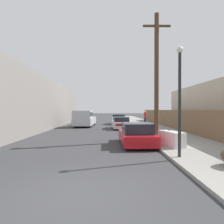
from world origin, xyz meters
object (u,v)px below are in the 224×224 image
at_px(utility_pole, 157,74).
at_px(street_lamp, 180,93).
at_px(parked_sports_car_red, 136,135).
at_px(car_parked_far, 119,120).
at_px(pedestrian, 145,117).
at_px(discarded_fridge, 171,139).
at_px(car_parked_mid, 121,123).
at_px(pickup_truck, 84,119).

bearing_deg(utility_pole, street_lamp, -92.71).
bearing_deg(parked_sports_car_red, car_parked_far, 89.71).
distance_m(street_lamp, pedestrian, 16.97).
xyz_separation_m(discarded_fridge, parked_sports_car_red, (-1.70, 1.02, 0.07)).
distance_m(discarded_fridge, street_lamp, 3.27).
height_order(car_parked_far, utility_pole, utility_pole).
bearing_deg(car_parked_mid, discarded_fridge, -81.74).
bearing_deg(car_parked_far, street_lamp, -84.30).
relative_size(discarded_fridge, car_parked_mid, 0.42).
xyz_separation_m(street_lamp, pedestrian, (1.57, 16.81, -1.66)).
distance_m(car_parked_mid, car_parked_far, 6.74).
bearing_deg(parked_sports_car_red, car_parked_mid, 90.82).
bearing_deg(pedestrian, car_parked_mid, -131.40).
bearing_deg(car_parked_far, car_parked_mid, -89.44).
relative_size(car_parked_far, pickup_truck, 0.78).
xyz_separation_m(car_parked_mid, street_lamp, (1.67, -13.13, 2.12)).
height_order(parked_sports_car_red, utility_pole, utility_pole).
xyz_separation_m(parked_sports_car_red, pedestrian, (2.86, 13.41, 0.48)).
bearing_deg(street_lamp, pedestrian, 84.67).
bearing_deg(pedestrian, utility_pole, -96.43).
relative_size(discarded_fridge, parked_sports_car_red, 0.42).
height_order(street_lamp, pedestrian, street_lamp).
distance_m(car_parked_far, pedestrian, 4.44).
distance_m(parked_sports_car_red, car_parked_far, 16.48).
xyz_separation_m(parked_sports_car_red, car_parked_far, (-0.32, 16.47, 0.07)).
xyz_separation_m(utility_pole, pedestrian, (1.33, 11.79, -3.27)).
relative_size(car_parked_far, street_lamp, 1.04).
height_order(utility_pole, pedestrian, utility_pole).
xyz_separation_m(discarded_fridge, car_parked_far, (-2.02, 17.50, 0.14)).
height_order(discarded_fridge, utility_pole, utility_pole).
height_order(parked_sports_car_red, street_lamp, street_lamp).
distance_m(parked_sports_car_red, car_parked_mid, 9.74).
distance_m(discarded_fridge, utility_pole, 4.65).
bearing_deg(car_parked_mid, street_lamp, -85.40).
bearing_deg(discarded_fridge, street_lamp, -117.48).
bearing_deg(pickup_truck, parked_sports_car_red, 111.91).
xyz_separation_m(pickup_truck, utility_pole, (6.14, -10.95, 3.37)).
relative_size(pickup_truck, pedestrian, 3.29).
bearing_deg(car_parked_mid, pedestrian, 45.93).
xyz_separation_m(discarded_fridge, pedestrian, (1.17, 14.43, 0.55)).
xyz_separation_m(car_parked_mid, pedestrian, (3.24, 3.68, 0.46)).
distance_m(discarded_fridge, car_parked_far, 17.61).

